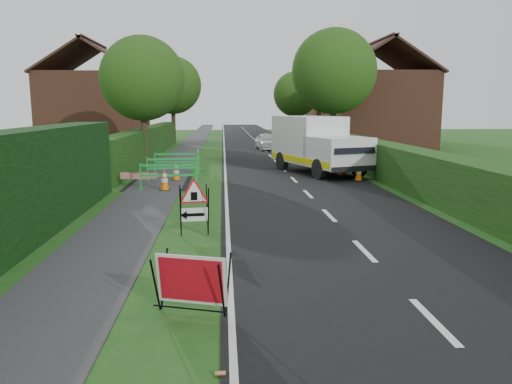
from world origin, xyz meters
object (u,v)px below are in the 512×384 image
red_rect_sign (191,281)px  hatchback_car (267,141)px  triangle_sign (192,203)px  works_van (317,143)px

red_rect_sign → hatchback_car: bearing=100.0°
red_rect_sign → triangle_sign: triangle_sign is taller
hatchback_car → red_rect_sign: bearing=-102.4°
triangle_sign → hatchback_car: bearing=74.2°
triangle_sign → hatchback_car: 24.58m
works_van → hatchback_car: 13.07m
works_van → red_rect_sign: bearing=-126.1°
triangle_sign → works_van: works_van is taller
red_rect_sign → works_van: (4.79, 15.78, 0.86)m
triangle_sign → hatchback_car: size_ratio=0.33×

